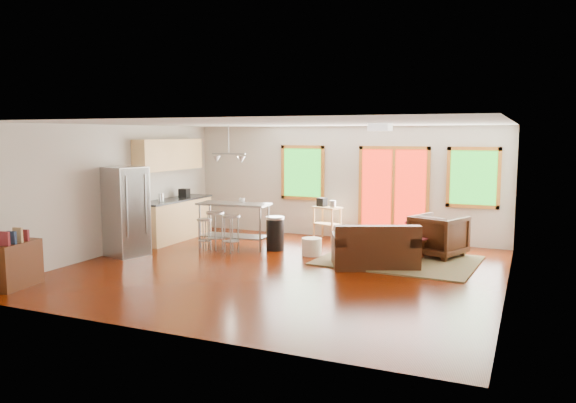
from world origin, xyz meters
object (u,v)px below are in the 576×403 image
at_px(ottoman, 369,240).
at_px(kitchen_cart, 327,211).
at_px(loveseat, 375,250).
at_px(rug, 398,260).
at_px(armchair, 439,234).
at_px(refrigerator, 126,211).
at_px(island, 234,217).
at_px(coffee_table, 399,241).

xyz_separation_m(ottoman, kitchen_cart, (-1.22, 0.70, 0.46)).
bearing_deg(loveseat, ottoman, 85.10).
distance_m(rug, loveseat, 0.76).
bearing_deg(armchair, kitchen_cart, 2.46).
relative_size(armchair, kitchen_cart, 0.98).
relative_size(armchair, refrigerator, 0.52).
height_order(ottoman, kitchen_cart, kitchen_cart).
relative_size(ottoman, island, 0.35).
xyz_separation_m(loveseat, refrigerator, (-4.82, -1.00, 0.57)).
relative_size(coffee_table, armchair, 1.17).
xyz_separation_m(rug, armchair, (0.64, 0.70, 0.45)).
distance_m(armchair, refrigerator, 6.21).
xyz_separation_m(loveseat, coffee_table, (0.23, 0.94, 0.01)).
relative_size(loveseat, armchair, 1.88).
bearing_deg(kitchen_cart, rug, -38.83).
bearing_deg(refrigerator, armchair, 37.75).
height_order(loveseat, coffee_table, loveseat).
relative_size(refrigerator, island, 1.13).
relative_size(coffee_table, island, 0.69).
height_order(island, kitchen_cart, island).
relative_size(ottoman, kitchen_cart, 0.58).
bearing_deg(ottoman, island, -158.25).
bearing_deg(refrigerator, coffee_table, 36.63).
bearing_deg(island, ottoman, 21.75).
relative_size(ottoman, refrigerator, 0.31).
bearing_deg(coffee_table, armchair, 29.68).
distance_m(island, kitchen_cart, 2.29).
height_order(refrigerator, island, refrigerator).
height_order(loveseat, ottoman, loveseat).
distance_m(coffee_table, ottoman, 1.01).
height_order(armchair, refrigerator, refrigerator).
distance_m(coffee_table, armchair, 0.81).
xyz_separation_m(loveseat, armchair, (0.93, 1.33, 0.14)).
bearing_deg(armchair, island, 33.12).
relative_size(armchair, ottoman, 1.68).
bearing_deg(refrigerator, island, 58.87).
xyz_separation_m(island, kitchen_cart, (1.46, 1.77, -0.02)).
distance_m(rug, ottoman, 1.26).
bearing_deg(loveseat, kitchen_cart, 103.94).
distance_m(armchair, island, 4.22).
xyz_separation_m(armchair, island, (-4.14, -0.82, 0.20)).
bearing_deg(loveseat, coffee_table, 52.53).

